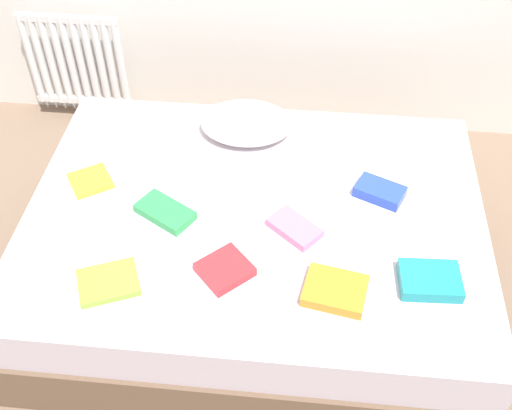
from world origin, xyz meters
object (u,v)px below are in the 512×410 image
(pillow, at_px, (246,123))
(textbook_red, at_px, (225,269))
(radiator, at_px, (76,61))
(textbook_lime, at_px, (108,282))
(textbook_yellow, at_px, (90,181))
(textbook_orange, at_px, (335,291))
(textbook_green, at_px, (165,212))
(bed, at_px, (255,249))
(textbook_blue, at_px, (380,192))
(textbook_pink, at_px, (294,228))
(textbook_teal, at_px, (430,280))

(pillow, bearing_deg, textbook_red, -88.98)
(radiator, relative_size, textbook_lime, 2.58)
(textbook_yellow, bearing_deg, textbook_orange, -58.79)
(radiator, xyz_separation_m, textbook_green, (0.81, -1.27, 0.11))
(bed, relative_size, textbook_red, 10.87)
(radiator, xyz_separation_m, textbook_lime, (0.67, -1.66, 0.11))
(textbook_blue, relative_size, textbook_pink, 0.96)
(pillow, height_order, textbook_green, pillow)
(textbook_lime, bearing_deg, textbook_pink, 3.96)
(bed, bearing_deg, radiator, 134.61)
(textbook_green, relative_size, textbook_orange, 1.06)
(textbook_green, distance_m, textbook_teal, 1.11)
(textbook_pink, height_order, textbook_teal, textbook_teal)
(textbook_teal, bearing_deg, textbook_red, 178.69)
(bed, relative_size, radiator, 3.41)
(bed, xyz_separation_m, radiator, (-1.18, 1.20, 0.16))
(bed, distance_m, textbook_blue, 0.62)
(textbook_green, xyz_separation_m, textbook_lime, (-0.14, -0.39, -0.01))
(radiator, xyz_separation_m, textbook_orange, (1.53, -1.61, 0.12))
(textbook_blue, height_order, textbook_pink, textbook_blue)
(textbook_red, bearing_deg, textbook_orange, 38.86)
(textbook_teal, bearing_deg, bed, 151.97)
(textbook_blue, bearing_deg, textbook_teal, -46.06)
(bed, relative_size, textbook_orange, 8.65)
(textbook_lime, bearing_deg, textbook_teal, -17.08)
(textbook_blue, bearing_deg, bed, -141.04)
(textbook_blue, height_order, textbook_green, textbook_blue)
(bed, bearing_deg, textbook_pink, -30.91)
(textbook_orange, bearing_deg, textbook_blue, 81.83)
(pillow, bearing_deg, textbook_lime, -113.05)
(textbook_blue, relative_size, textbook_lime, 0.91)
(textbook_pink, relative_size, textbook_lime, 0.95)
(textbook_yellow, relative_size, textbook_pink, 0.80)
(radiator, xyz_separation_m, textbook_pink, (1.36, -1.31, 0.11))
(bed, height_order, radiator, radiator)
(textbook_orange, bearing_deg, textbook_teal, 23.43)
(textbook_orange, xyz_separation_m, textbook_red, (-0.43, 0.06, -0.00))
(bed, xyz_separation_m, pillow, (-0.10, 0.53, 0.31))
(textbook_yellow, xyz_separation_m, textbook_lime, (0.23, -0.55, 0.00))
(textbook_lime, bearing_deg, textbook_red, -9.60)
(bed, xyz_separation_m, textbook_blue, (0.53, 0.14, 0.28))
(textbook_blue, distance_m, textbook_orange, 0.59)
(textbook_blue, distance_m, textbook_teal, 0.50)
(pillow, height_order, textbook_red, pillow)
(textbook_teal, distance_m, textbook_red, 0.79)
(textbook_yellow, height_order, textbook_red, textbook_red)
(textbook_teal, bearing_deg, radiator, 138.09)
(textbook_lime, xyz_separation_m, textbook_red, (0.44, 0.10, 0.01))
(bed, relative_size, textbook_yellow, 11.67)
(bed, distance_m, textbook_green, 0.47)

